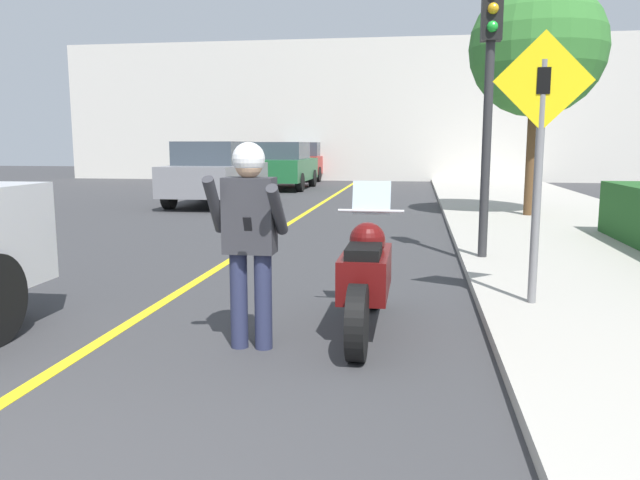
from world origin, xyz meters
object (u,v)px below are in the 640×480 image
at_px(person_biker, 249,226).
at_px(parked_car_grey, 216,173).
at_px(street_tree, 537,49).
at_px(parked_car_green, 284,165).
at_px(traffic_light, 490,67).
at_px(parked_car_red, 304,161).
at_px(motorcycle, 366,276).
at_px(crossing_sign, 540,143).

height_order(person_biker, parked_car_grey, parked_car_grey).
height_order(person_biker, street_tree, street_tree).
xyz_separation_m(person_biker, parked_car_green, (-3.46, 17.45, -0.14)).
distance_m(traffic_light, parked_car_green, 14.81).
xyz_separation_m(parked_car_grey, parked_car_red, (0.28, 11.65, 0.00)).
xyz_separation_m(street_tree, parked_car_red, (-7.43, 13.83, -2.71)).
distance_m(motorcycle, traffic_light, 4.10).
relative_size(crossing_sign, traffic_light, 0.71).
xyz_separation_m(person_biker, crossing_sign, (2.41, 1.42, 0.64)).
relative_size(person_biker, parked_car_green, 0.39).
height_order(person_biker, crossing_sign, crossing_sign).
bearing_deg(traffic_light, motorcycle, -112.11).
xyz_separation_m(motorcycle, parked_car_grey, (-4.88, 10.77, 0.36)).
height_order(motorcycle, person_biker, person_biker).
bearing_deg(street_tree, parked_car_red, 118.24).
distance_m(street_tree, parked_car_red, 15.93).
relative_size(motorcycle, parked_car_red, 0.50).
relative_size(person_biker, traffic_light, 0.46).
relative_size(motorcycle, parked_car_green, 0.50).
distance_m(traffic_light, parked_car_red, 20.13).
bearing_deg(parked_car_red, crossing_sign, -74.13).
bearing_deg(parked_car_grey, person_biker, -70.61).
bearing_deg(traffic_light, parked_car_red, 107.18).
distance_m(traffic_light, street_tree, 5.61).
relative_size(motorcycle, crossing_sign, 0.83).
bearing_deg(parked_car_grey, parked_car_green, 84.85).
relative_size(parked_car_green, parked_car_red, 1.00).
relative_size(street_tree, parked_car_grey, 1.16).
xyz_separation_m(person_biker, parked_car_red, (-3.73, 23.03, -0.14)).
bearing_deg(parked_car_red, street_tree, -61.76).
height_order(traffic_light, parked_car_red, traffic_light).
xyz_separation_m(crossing_sign, parked_car_red, (-6.14, 21.61, -0.78)).
bearing_deg(motorcycle, person_biker, -144.51).
bearing_deg(street_tree, parked_car_grey, 164.16).
xyz_separation_m(crossing_sign, street_tree, (1.28, 7.78, 1.92)).
height_order(motorcycle, parked_car_grey, parked_car_grey).
height_order(motorcycle, traffic_light, traffic_light).
bearing_deg(person_biker, parked_car_green, 101.22).
height_order(motorcycle, crossing_sign, crossing_sign).
bearing_deg(parked_car_green, parked_car_grey, -95.15).
relative_size(person_biker, parked_car_grey, 0.39).
relative_size(motorcycle, traffic_light, 0.59).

